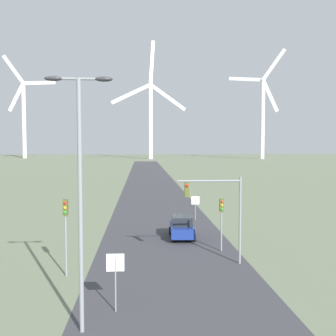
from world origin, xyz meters
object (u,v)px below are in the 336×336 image
at_px(streetlamp, 80,176).
at_px(stop_sign_far, 195,204).
at_px(stop_sign_near, 115,271).
at_px(wind_turbine_left, 151,111).
at_px(wind_turbine_far_left, 24,112).
at_px(traffic_light_post_near_right, 222,213).
at_px(car_approaching, 182,227).
at_px(traffic_light_mast_overhead, 218,202).
at_px(wind_turbine_center, 263,110).
at_px(traffic_light_post_near_left, 66,221).

height_order(streetlamp, stop_sign_far, streetlamp).
relative_size(stop_sign_near, wind_turbine_left, 0.04).
height_order(wind_turbine_far_left, wind_turbine_left, wind_turbine_left).
xyz_separation_m(traffic_light_post_near_right, car_approaching, (-2.41, 4.03, -1.83)).
distance_m(stop_sign_far, wind_turbine_left, 169.26).
xyz_separation_m(traffic_light_mast_overhead, wind_turbine_center, (59.06, 180.12, 21.88)).
xyz_separation_m(streetlamp, car_approaching, (5.66, 15.57, -5.42)).
bearing_deg(stop_sign_near, car_approaching, 72.15).
relative_size(traffic_light_post_near_left, traffic_light_mast_overhead, 0.80).
distance_m(traffic_light_post_near_left, wind_turbine_far_left, 211.91).
relative_size(traffic_light_post_near_right, wind_turbine_center, 0.07).
bearing_deg(traffic_light_post_near_right, streetlamp, -124.95).
height_order(traffic_light_post_near_left, traffic_light_post_near_right, traffic_light_post_near_left).
height_order(stop_sign_near, traffic_light_post_near_right, traffic_light_post_near_right).
bearing_deg(traffic_light_mast_overhead, car_approaching, 102.32).
distance_m(traffic_light_post_near_right, wind_turbine_far_left, 210.64).
height_order(car_approaching, wind_turbine_center, wind_turbine_center).
height_order(stop_sign_near, stop_sign_far, stop_sign_near).
distance_m(car_approaching, wind_turbine_left, 176.71).
distance_m(stop_sign_near, stop_sign_far, 22.14).
bearing_deg(car_approaching, wind_turbine_center, 70.70).
distance_m(traffic_light_mast_overhead, wind_turbine_center, 190.82).
height_order(car_approaching, wind_turbine_far_left, wind_turbine_far_left).
bearing_deg(traffic_light_mast_overhead, wind_turbine_far_left, 109.27).
bearing_deg(stop_sign_far, wind_turbine_far_left, 110.81).
distance_m(streetlamp, car_approaching, 17.43).
height_order(streetlamp, wind_turbine_left, wind_turbine_left).
bearing_deg(wind_turbine_left, traffic_light_mast_overhead, -90.00).
bearing_deg(wind_turbine_far_left, wind_turbine_left, -14.41).
bearing_deg(traffic_light_post_near_right, wind_turbine_far_left, 109.77).
bearing_deg(wind_turbine_left, traffic_light_post_near_left, -92.84).
bearing_deg(stop_sign_near, wind_turbine_far_left, 107.20).
relative_size(streetlamp, traffic_light_post_near_right, 2.73).
xyz_separation_m(traffic_light_post_near_left, wind_turbine_center, (68.17, 181.80, 22.59)).
bearing_deg(wind_turbine_center, stop_sign_far, -109.44).
distance_m(stop_sign_far, traffic_light_mast_overhead, 14.64).
relative_size(stop_sign_far, traffic_light_post_near_right, 0.64).
xyz_separation_m(stop_sign_near, traffic_light_post_near_left, (-3.15, 5.02, 1.37)).
bearing_deg(traffic_light_post_near_right, traffic_light_post_near_left, -154.83).
bearing_deg(car_approaching, wind_turbine_far_left, 109.52).
height_order(traffic_light_mast_overhead, wind_turbine_center, wind_turbine_center).
relative_size(traffic_light_post_near_right, car_approaching, 0.89).
bearing_deg(stop_sign_far, car_approaching, -106.01).
bearing_deg(traffic_light_mast_overhead, wind_turbine_left, 90.00).
xyz_separation_m(streetlamp, stop_sign_far, (7.78, 22.98, -4.66)).
distance_m(stop_sign_near, traffic_light_post_near_right, 11.90).
height_order(stop_sign_far, wind_turbine_left, wind_turbine_left).
relative_size(stop_sign_far, car_approaching, 0.57).
distance_m(wind_turbine_left, wind_turbine_center, 59.10).
relative_size(traffic_light_mast_overhead, car_approaching, 1.33).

